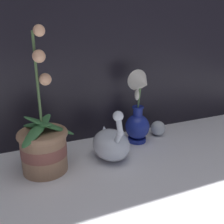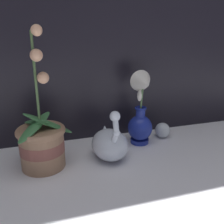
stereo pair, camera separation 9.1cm
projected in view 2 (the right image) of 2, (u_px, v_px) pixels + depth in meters
name	position (u px, v px, depth m)	size (l,w,h in m)	color
ground_plane	(122.00, 174.00, 0.82)	(2.80, 2.80, 0.00)	white
orchid_potted_plant	(42.00, 142.00, 0.84)	(0.18, 0.18, 0.45)	#9E7556
swan_figurine	(110.00, 143.00, 0.90)	(0.12, 0.18, 0.19)	silver
blue_vase	(141.00, 115.00, 0.99)	(0.10, 0.11, 0.29)	navy
glass_sphere	(162.00, 130.00, 1.07)	(0.06, 0.06, 0.06)	silver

